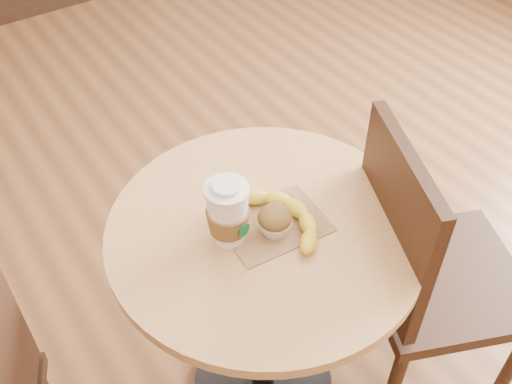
% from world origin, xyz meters
% --- Properties ---
extents(cafe_table, '(0.76, 0.76, 0.75)m').
position_xyz_m(cafe_table, '(0.10, 0.07, 0.55)').
color(cafe_table, black).
rests_on(cafe_table, ground).
extents(chair_right, '(0.55, 0.55, 0.96)m').
position_xyz_m(chair_right, '(0.48, -0.13, 0.52)').
color(chair_right, '#311B11').
rests_on(chair_right, ground).
extents(kraft_bag, '(0.25, 0.20, 0.00)m').
position_xyz_m(kraft_bag, '(0.12, 0.06, 0.75)').
color(kraft_bag, olive).
rests_on(kraft_bag, cafe_table).
extents(coffee_cup, '(0.10, 0.10, 0.17)m').
position_xyz_m(coffee_cup, '(0.01, 0.09, 0.83)').
color(coffee_cup, white).
rests_on(coffee_cup, cafe_table).
extents(muffin, '(0.08, 0.08, 0.07)m').
position_xyz_m(muffin, '(0.11, 0.04, 0.79)').
color(muffin, silver).
rests_on(muffin, kraft_bag).
extents(banana, '(0.25, 0.31, 0.04)m').
position_xyz_m(banana, '(0.13, 0.06, 0.77)').
color(banana, yellow).
rests_on(banana, kraft_bag).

